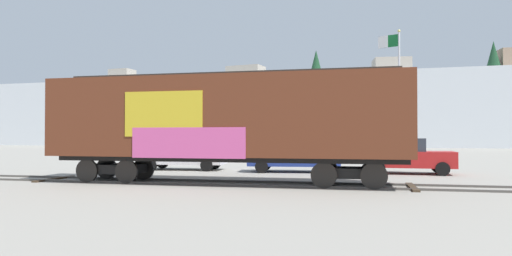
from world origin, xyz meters
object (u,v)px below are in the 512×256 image
parked_car_white (183,155)px  parked_car_blue (293,155)px  flagpole (396,80)px  freight_car (226,119)px  parked_car_red (408,156)px

parked_car_white → parked_car_blue: parked_car_blue is taller
flagpole → parked_car_blue: flagpole is taller
freight_car → parked_car_white: size_ratio=2.97×
flagpole → parked_car_white: bearing=-148.9°
freight_car → flagpole: 14.80m
freight_car → parked_car_white: bearing=126.8°
parked_car_blue → parked_car_red: size_ratio=1.14×
freight_car → flagpole: flagpole is taller
flagpole → parked_car_blue: bearing=-127.8°
flagpole → parked_car_red: flagpole is taller
parked_car_blue → parked_car_red: bearing=4.7°
freight_car → flagpole: bearing=63.2°
parked_car_blue → parked_car_red: 5.60m
freight_car → parked_car_red: 9.83m
parked_car_white → parked_car_red: bearing=2.7°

